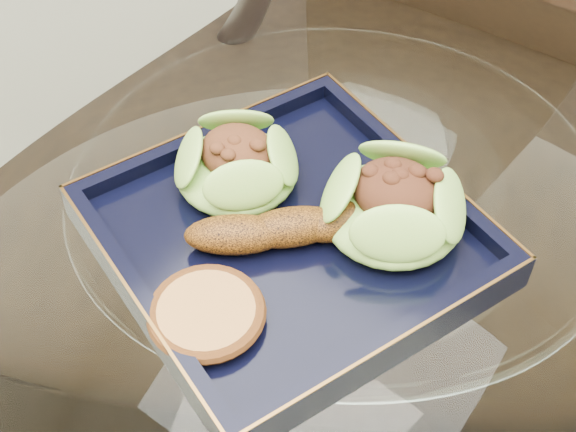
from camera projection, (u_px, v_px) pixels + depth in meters
The scene contains 7 objects.
dining_table at pixel (328, 336), 0.79m from camera, with size 1.13×1.13×0.77m.
dining_chair at pixel (385, 161), 1.06m from camera, with size 0.42×0.42×0.94m.
navy_plate at pixel (288, 241), 0.65m from camera, with size 0.27×0.27×0.02m, color black.
lettuce_wrap_left at pixel (236, 167), 0.66m from camera, with size 0.10×0.10×0.04m, color #5FA630.
lettuce_wrap_right at pixel (393, 208), 0.63m from camera, with size 0.11×0.11×0.04m, color #539D2D.
roasted_plantain at pixel (291, 227), 0.62m from camera, with size 0.16×0.03×0.03m, color #6A3A0B.
crumb_patty at pixel (207, 315), 0.58m from camera, with size 0.08×0.08×0.01m, color #C48641.
Camera 1 is at (0.22, -0.39, 1.26)m, focal length 50.00 mm.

